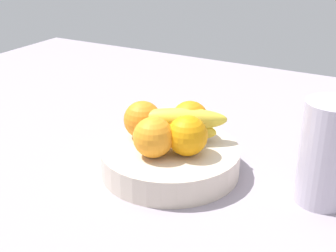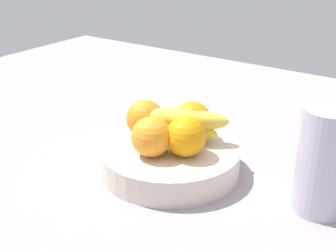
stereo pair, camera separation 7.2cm
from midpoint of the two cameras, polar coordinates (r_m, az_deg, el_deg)
ground_plane at (r=84.47cm, az=3.26°, el=-6.12°), size 180.00×140.00×3.00cm
fruit_bowl at (r=81.79cm, az=2.54°, el=-4.11°), size 24.33×24.33×4.64cm
orange_front_left at (r=76.41cm, az=0.66°, el=-1.37°), size 6.84×6.84×6.84cm
orange_front_right at (r=76.76cm, az=4.90°, el=-1.34°), size 6.84×6.84×6.84cm
orange_center at (r=83.04cm, az=5.50°, el=0.62°), size 6.84×6.84×6.84cm
orange_back_left at (r=83.43cm, az=-0.35°, el=0.85°), size 6.84×6.84×6.84cm
banana_bunch at (r=82.57cm, az=3.47°, el=0.31°), size 18.85×11.40×6.20cm
thermos_tumbler at (r=73.35cm, az=21.43°, el=-4.04°), size 8.37×8.37×16.62cm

